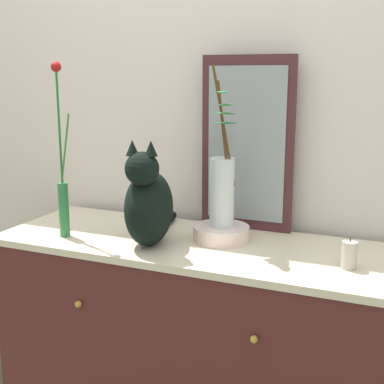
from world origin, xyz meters
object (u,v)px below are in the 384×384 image
Objects in this scene: mirror_leaning at (247,144)px; vase_glass_clear at (222,188)px; sideboard at (192,349)px; candle_pillar at (349,255)px; vase_slim_green at (63,185)px; bowl_porcelain at (221,233)px; cat_sitting at (148,203)px.

mirror_leaning reaches higher than vase_glass_clear.
candle_pillar reaches higher than sideboard.
vase_slim_green reaches higher than vase_glass_clear.
mirror_leaning is at bearing 80.01° from bowl_porcelain.
candle_pillar is (0.42, -0.29, -0.28)m from mirror_leaning.
vase_slim_green reaches higher than cat_sitting.
vase_slim_green is at bearing -147.96° from mirror_leaning.
mirror_leaning is (0.12, 0.23, 0.75)m from sideboard.
mirror_leaning is 0.35m from bowl_porcelain.
bowl_porcelain is at bearing 34.76° from cat_sitting.
bowl_porcelain is (0.21, 0.15, -0.12)m from cat_sitting.
vase_glass_clear is 5.71× the size of candle_pillar.
bowl_porcelain is (-0.03, -0.18, -0.30)m from mirror_leaning.
mirror_leaning is at bearing 53.36° from cat_sitting.
sideboard is 2.52× the size of vase_glass_clear.
sideboard is at bearing 15.72° from vase_slim_green.
vase_slim_green is (-0.45, -0.13, 0.62)m from sideboard.
candle_pillar is (0.55, -0.06, 0.47)m from sideboard.
cat_sitting is at bearing -176.79° from candle_pillar.
mirror_leaning reaches higher than bowl_porcelain.
vase_glass_clear is at bearing -99.53° from mirror_leaning.
cat_sitting reaches higher than sideboard.
vase_slim_green is at bearing -176.10° from candle_pillar.
bowl_porcelain is at bearing 116.93° from vase_glass_clear.
cat_sitting is (-0.25, -0.33, -0.18)m from mirror_leaning.
vase_glass_clear is at bearing 27.88° from sideboard.
mirror_leaning reaches higher than sideboard.
vase_glass_clear reaches higher than bowl_porcelain.
mirror_leaning reaches higher than vase_slim_green.
cat_sitting is at bearing -126.64° from mirror_leaning.
mirror_leaning is at bearing 62.00° from sideboard.
sideboard is 2.26× the size of vase_slim_green.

